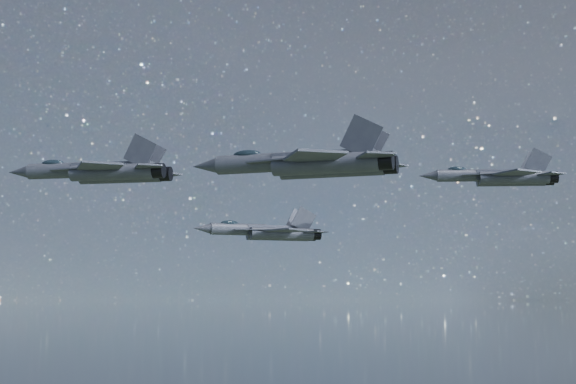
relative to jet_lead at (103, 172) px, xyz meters
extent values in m
cylinder|color=#383B46|center=(-4.16, 1.31, 0.23)|extent=(7.79, 3.84, 1.62)
cone|color=#383B46|center=(-8.90, 2.80, 0.23)|extent=(2.81, 2.13, 1.45)
ellipsoid|color=#19252D|center=(-5.34, 1.68, 1.01)|extent=(2.68, 1.78, 0.80)
cube|color=#383B46|center=(0.98, -0.31, 0.18)|extent=(8.57, 4.03, 1.35)
cylinder|color=#383B46|center=(1.07, -1.42, -0.29)|extent=(8.78, 4.15, 1.62)
cylinder|color=#383B46|center=(1.69, 0.56, -0.29)|extent=(8.78, 4.15, 1.62)
cylinder|color=black|center=(5.61, -2.85, -0.29)|extent=(1.73, 1.83, 1.49)
cylinder|color=black|center=(6.23, -0.87, -0.29)|extent=(1.73, 1.83, 1.49)
cube|color=#383B46|center=(-2.80, -0.59, 0.11)|extent=(5.28, 3.57, 0.12)
cube|color=#383B46|center=(-1.96, 2.08, 0.11)|extent=(5.48, 1.74, 0.12)
cube|color=#383B46|center=(0.12, -3.73, -0.08)|extent=(4.93, 5.30, 0.21)
cube|color=#383B46|center=(2.23, 2.99, -0.08)|extent=(5.94, 5.88, 0.21)
cube|color=#383B46|center=(4.81, -4.01, -0.08)|extent=(2.89, 3.04, 0.16)
cube|color=#383B46|center=(6.24, 0.53, -0.08)|extent=(3.52, 3.51, 0.16)
cube|color=#383B46|center=(3.85, -2.57, 1.68)|extent=(3.40, 1.51, 3.69)
cube|color=#383B46|center=(4.63, -0.10, 1.68)|extent=(3.55, 0.96, 3.69)
cylinder|color=#383B46|center=(14.33, 10.11, -4.88)|extent=(6.72, 2.59, 1.39)
cone|color=#383B46|center=(10.14, 9.31, -4.88)|extent=(2.33, 1.62, 1.24)
ellipsoid|color=#19252D|center=(13.28, 9.91, -4.22)|extent=(2.25, 1.31, 0.68)
cube|color=#383B46|center=(18.87, 10.97, -4.93)|extent=(7.40, 2.67, 1.15)
cylinder|color=#383B46|center=(19.38, 10.16, -5.33)|extent=(7.59, 2.75, 1.39)
cylinder|color=#383B46|center=(19.05, 11.91, -5.33)|extent=(7.59, 2.75, 1.39)
cylinder|color=black|center=(23.39, 10.92, -5.33)|extent=(1.37, 1.47, 1.28)
cylinder|color=black|center=(23.06, 12.67, -5.33)|extent=(1.37, 1.47, 1.28)
cube|color=#383B46|center=(16.12, 9.23, -4.99)|extent=(4.62, 1.00, 0.11)
cube|color=#383B46|center=(15.67, 11.58, -4.99)|extent=(4.65, 2.62, 0.11)
cube|color=#383B46|center=(19.60, 8.03, -5.15)|extent=(5.07, 5.10, 0.18)
cube|color=#383B46|center=(18.48, 13.97, -5.15)|extent=(4.53, 4.78, 0.18)
cube|color=#383B46|center=(23.26, 9.72, -5.15)|extent=(3.00, 3.02, 0.13)
cube|color=#383B46|center=(22.50, 13.74, -5.15)|extent=(2.66, 2.77, 0.13)
cube|color=#383B46|center=(21.95, 10.42, -3.64)|extent=(3.09, 0.54, 3.16)
cube|color=#383B46|center=(21.54, 12.60, -3.64)|extent=(3.01, 0.96, 3.16)
cylinder|color=#383B46|center=(14.60, -20.13, -2.31)|extent=(7.25, 4.28, 1.53)
cone|color=#383B46|center=(10.29, -18.26, -2.31)|extent=(2.70, 2.19, 1.37)
ellipsoid|color=#19252D|center=(13.52, -19.67, -1.57)|extent=(2.54, 1.87, 0.75)
cube|color=#383B46|center=(19.26, -22.16, -2.35)|extent=(7.94, 4.54, 1.27)
cylinder|color=#383B46|center=(19.23, -23.21, -2.79)|extent=(8.14, 4.67, 1.53)
cylinder|color=#383B46|center=(20.01, -21.41, -2.79)|extent=(8.14, 4.67, 1.53)
cylinder|color=black|center=(23.36, -25.00, -2.79)|extent=(1.73, 1.80, 1.41)
cylinder|color=black|center=(24.14, -23.20, -2.79)|extent=(1.73, 1.80, 1.41)
cube|color=#383B46|center=(15.69, -22.04, -2.42)|extent=(4.80, 3.76, 0.12)
cube|color=#383B46|center=(16.74, -19.62, -2.42)|extent=(5.20, 2.15, 0.12)
cube|color=#383B46|center=(18.12, -25.28, -2.60)|extent=(4.30, 4.71, 0.20)
cube|color=#383B46|center=(20.76, -19.18, -2.60)|extent=(5.57, 5.45, 0.20)
cube|color=#383B46|center=(22.49, -26.01, -2.60)|extent=(2.51, 2.69, 0.15)
cube|color=#383B46|center=(24.28, -21.88, -2.60)|extent=(3.30, 3.26, 0.15)
cube|color=#383B46|center=(21.74, -24.56, -0.94)|extent=(3.07, 1.74, 3.48)
cube|color=#383B46|center=(22.71, -22.32, -0.94)|extent=(3.28, 1.24, 3.48)
cylinder|color=#383B46|center=(38.32, 0.26, 0.30)|extent=(6.49, 2.45, 1.34)
cone|color=#383B46|center=(34.27, 1.00, 0.30)|extent=(2.24, 1.55, 1.20)
ellipsoid|color=#19252D|center=(37.31, 0.45, 0.95)|extent=(2.17, 1.25, 0.66)
cube|color=#383B46|center=(42.72, -0.53, 0.26)|extent=(7.16, 2.52, 1.12)
cylinder|color=#383B46|center=(42.90, -1.44, -0.13)|extent=(7.34, 2.60, 1.34)
cylinder|color=#383B46|center=(43.21, 0.25, -0.13)|extent=(7.34, 2.60, 1.34)
cylinder|color=black|center=(46.79, -2.14, -0.13)|extent=(1.32, 1.42, 1.24)
cylinder|color=black|center=(47.10, -0.45, -0.13)|extent=(1.32, 1.42, 1.24)
cube|color=#383B46|center=(39.64, -1.15, 0.20)|extent=(4.51, 2.50, 0.10)
cube|color=#383B46|center=(40.05, 1.13, 0.20)|extent=(4.48, 1.00, 0.10)
cube|color=#383B46|center=(42.37, -3.43, 0.04)|extent=(4.40, 4.64, 0.17)
cube|color=#383B46|center=(43.41, 2.31, 0.04)|extent=(4.90, 4.93, 0.17)
cube|color=#383B46|center=(46.25, -3.18, 0.04)|extent=(2.58, 2.69, 0.13)
cube|color=#383B46|center=(46.96, 0.71, 0.04)|extent=(2.90, 2.92, 0.13)
cube|color=#383B46|center=(45.32, -2.09, 1.50)|extent=(2.92, 0.90, 3.06)
cube|color=#383B46|center=(45.70, 0.02, 1.50)|extent=(2.99, 0.52, 3.06)
camera|label=1|loc=(9.87, -82.10, -13.02)|focal=50.00mm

